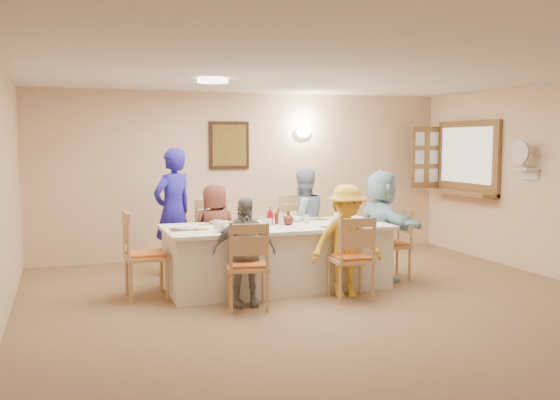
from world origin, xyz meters
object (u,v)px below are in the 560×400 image
object	(u,v)px
diner_right_end	(382,225)
diner_front_left	(244,252)
desk_fan	(523,157)
condiment_ketchup	(270,216)
dining_table	(277,256)
diner_back_left	(215,232)
chair_front_left	(247,265)
chair_right_end	(391,244)
chair_left_end	(146,254)
caregiver	(173,212)
diner_front_right	(346,241)
chair_back_right	(300,233)
chair_front_right	(351,257)
chair_back_left	(213,239)
serving_hatch	(468,158)
diner_back_right	(303,221)

from	to	relation	value
diner_right_end	diner_front_left	bearing A→B (deg)	107.93
desk_fan	condiment_ketchup	bearing A→B (deg)	175.26
dining_table	diner_back_left	xyz separation A→B (m)	(-0.60, 0.68, 0.23)
dining_table	diner_right_end	size ratio (longest dim) A/B	1.92
diner_right_end	chair_front_left	bearing A→B (deg)	110.93
chair_front_left	chair_right_end	size ratio (longest dim) A/B	1.04
chair_right_end	diner_front_left	world-z (taller)	diner_front_left
chair_left_end	diner_right_end	size ratio (longest dim) A/B	0.71
desk_fan	caregiver	size ratio (longest dim) A/B	0.18
diner_front_right	diner_right_end	world-z (taller)	diner_right_end
dining_table	chair_back_right	distance (m)	1.01
chair_front_right	diner_right_end	world-z (taller)	diner_right_end
diner_back_left	dining_table	bearing A→B (deg)	125.60
chair_front_right	condiment_ketchup	bearing A→B (deg)	-47.23
chair_back_left	diner_front_left	xyz separation A→B (m)	(0.00, -1.48, 0.09)
desk_fan	chair_front_left	xyz separation A→B (m)	(-3.98, -0.57, -1.08)
serving_hatch	diner_back_left	xyz separation A→B (m)	(-4.09, -0.44, -0.89)
diner_back_left	desk_fan	bearing A→B (deg)	161.37
chair_front_left	chair_left_end	distance (m)	1.24
diner_front_left	condiment_ketchup	world-z (taller)	diner_front_left
diner_right_end	condiment_ketchup	bearing A→B (deg)	87.02
chair_back_left	chair_front_left	bearing A→B (deg)	-81.50
chair_right_end	diner_back_right	bearing A→B (deg)	-122.13
serving_hatch	desk_fan	xyz separation A→B (m)	(-0.11, -1.35, 0.05)
diner_back_left	diner_back_right	size ratio (longest dim) A/B	0.87
diner_front_right	caregiver	xyz separation A→B (m)	(-1.65, 1.83, 0.20)
desk_fan	chair_left_end	bearing A→B (deg)	177.37
chair_right_end	chair_back_left	bearing A→B (deg)	-106.95
chair_front_left	diner_back_left	distance (m)	1.49
chair_back_right	chair_right_end	distance (m)	1.24
diner_front_left	chair_back_left	bearing A→B (deg)	93.94
chair_back_left	diner_back_right	size ratio (longest dim) A/B	0.72
desk_fan	diner_back_right	size ratio (longest dim) A/B	0.21
diner_back_left	caregiver	xyz separation A→B (m)	(-0.45, 0.47, 0.22)
diner_front_right	condiment_ketchup	world-z (taller)	diner_front_right
dining_table	diner_back_right	bearing A→B (deg)	48.58
chair_front_right	chair_front_left	bearing A→B (deg)	5.05
diner_front_left	diner_back_left	bearing A→B (deg)	93.94
serving_hatch	diner_front_left	world-z (taller)	serving_hatch
diner_back_left	diner_back_right	distance (m)	1.20
diner_front_right	diner_right_end	size ratio (longest dim) A/B	0.91
chair_back_right	chair_front_right	bearing A→B (deg)	-87.35
dining_table	chair_front_right	size ratio (longest dim) A/B	2.84
serving_hatch	diner_back_left	world-z (taller)	serving_hatch
serving_hatch	caregiver	world-z (taller)	serving_hatch
chair_left_end	diner_front_left	world-z (taller)	diner_front_left
chair_back_left	chair_back_right	distance (m)	1.20
serving_hatch	caregiver	bearing A→B (deg)	179.67
chair_left_end	diner_right_end	distance (m)	2.98
diner_back_left	caregiver	world-z (taller)	caregiver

